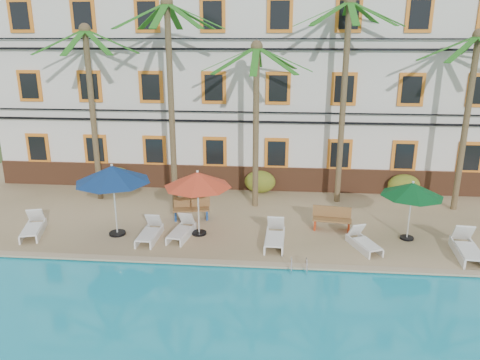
# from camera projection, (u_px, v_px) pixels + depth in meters

# --- Properties ---
(ground) EXTENTS (100.00, 100.00, 0.00)m
(ground) POSITION_uv_depth(u_px,v_px,m) (230.00, 258.00, 16.70)
(ground) COLOR #384C23
(ground) RESTS_ON ground
(pool_deck) EXTENTS (30.00, 12.00, 0.25)m
(pool_deck) POSITION_uv_depth(u_px,v_px,m) (242.00, 206.00, 21.42)
(pool_deck) COLOR tan
(pool_deck) RESTS_ON ground
(pool_coping) EXTENTS (30.00, 0.35, 0.06)m
(pool_coping) POSITION_uv_depth(u_px,v_px,m) (227.00, 263.00, 15.77)
(pool_coping) COLOR tan
(pool_coping) RESTS_ON pool_deck
(hotel_building) EXTENTS (25.40, 6.44, 10.22)m
(hotel_building) POSITION_uv_depth(u_px,v_px,m) (250.00, 79.00, 24.57)
(hotel_building) COLOR silver
(hotel_building) RESTS_ON pool_deck
(palm_a) EXTENTS (4.60, 4.60, 7.85)m
(palm_a) POSITION_uv_depth(u_px,v_px,m) (90.00, 89.00, 20.51)
(palm_a) COLOR brown
(palm_a) RESTS_ON pool_deck
(palm_b) EXTENTS (4.60, 4.60, 8.84)m
(palm_b) POSITION_uv_depth(u_px,v_px,m) (170.00, 79.00, 19.18)
(palm_b) COLOR brown
(palm_b) RESTS_ON pool_deck
(palm_c) EXTENTS (4.60, 4.60, 7.17)m
(palm_c) POSITION_uv_depth(u_px,v_px,m) (256.00, 102.00, 19.70)
(palm_c) COLOR brown
(palm_c) RESTS_ON pool_deck
(palm_d) EXTENTS (4.60, 4.60, 8.95)m
(palm_d) POSITION_uv_depth(u_px,v_px,m) (345.00, 76.00, 19.96)
(palm_d) COLOR brown
(palm_d) RESTS_ON pool_deck
(palm_e) EXTENTS (4.60, 4.60, 7.62)m
(palm_e) POSITION_uv_depth(u_px,v_px,m) (470.00, 97.00, 19.19)
(palm_e) COLOR brown
(palm_e) RESTS_ON pool_deck
(shrub_left) EXTENTS (1.50, 0.90, 1.10)m
(shrub_left) POSITION_uv_depth(u_px,v_px,m) (117.00, 178.00, 23.27)
(shrub_left) COLOR #1D5718
(shrub_left) RESTS_ON pool_deck
(shrub_mid) EXTENTS (1.50, 0.90, 1.10)m
(shrub_mid) POSITION_uv_depth(u_px,v_px,m) (260.00, 182.00, 22.67)
(shrub_mid) COLOR #1D5718
(shrub_mid) RESTS_ON pool_deck
(shrub_right) EXTENTS (1.50, 0.90, 1.10)m
(shrub_right) POSITION_uv_depth(u_px,v_px,m) (404.00, 186.00, 22.10)
(shrub_right) COLOR #1D5718
(shrub_right) RESTS_ON pool_deck
(umbrella_blue) EXTENTS (2.84, 2.84, 2.83)m
(umbrella_blue) POSITION_uv_depth(u_px,v_px,m) (112.00, 174.00, 17.36)
(umbrella_blue) COLOR black
(umbrella_blue) RESTS_ON pool_deck
(umbrella_red) EXTENTS (2.58, 2.58, 2.58)m
(umbrella_red) POSITION_uv_depth(u_px,v_px,m) (198.00, 180.00, 17.46)
(umbrella_red) COLOR black
(umbrella_red) RESTS_ON pool_deck
(umbrella_green) EXTENTS (2.30, 2.30, 2.30)m
(umbrella_green) POSITION_uv_depth(u_px,v_px,m) (412.00, 190.00, 17.11)
(umbrella_green) COLOR black
(umbrella_green) RESTS_ON pool_deck
(lounger_a) EXTENTS (1.14, 1.95, 0.87)m
(lounger_a) POSITION_uv_depth(u_px,v_px,m) (33.00, 227.00, 18.05)
(lounger_a) COLOR white
(lounger_a) RESTS_ON pool_deck
(lounger_b) EXTENTS (0.67, 1.78, 0.84)m
(lounger_b) POSITION_uv_depth(u_px,v_px,m) (150.00, 232.00, 17.60)
(lounger_b) COLOR white
(lounger_b) RESTS_ON pool_deck
(lounger_c) EXTENTS (0.88, 1.80, 0.82)m
(lounger_c) POSITION_uv_depth(u_px,v_px,m) (182.00, 230.00, 17.80)
(lounger_c) COLOR white
(lounger_c) RESTS_ON pool_deck
(lounger_d) EXTENTS (0.75, 1.94, 0.91)m
(lounger_d) POSITION_uv_depth(u_px,v_px,m) (275.00, 236.00, 17.20)
(lounger_d) COLOR white
(lounger_d) RESTS_ON pool_deck
(lounger_e) EXTENTS (1.16, 1.75, 0.78)m
(lounger_e) POSITION_uv_depth(u_px,v_px,m) (364.00, 242.00, 16.85)
(lounger_e) COLOR white
(lounger_e) RESTS_ON pool_deck
(lounger_f) EXTENTS (0.90, 2.09, 0.96)m
(lounger_f) POSITION_uv_depth(u_px,v_px,m) (467.00, 248.00, 16.23)
(lounger_f) COLOR white
(lounger_f) RESTS_ON pool_deck
(bench_left) EXTENTS (1.56, 0.75, 0.93)m
(bench_left) POSITION_uv_depth(u_px,v_px,m) (191.00, 208.00, 19.50)
(bench_left) COLOR olive
(bench_left) RESTS_ON pool_deck
(bench_right) EXTENTS (1.55, 0.66, 0.93)m
(bench_right) POSITION_uv_depth(u_px,v_px,m) (332.00, 218.00, 18.41)
(bench_right) COLOR olive
(bench_right) RESTS_ON pool_deck
(pool_ladder) EXTENTS (0.54, 0.74, 0.74)m
(pool_ladder) POSITION_uv_depth(u_px,v_px,m) (299.00, 268.00, 15.48)
(pool_ladder) COLOR silver
(pool_ladder) RESTS_ON ground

